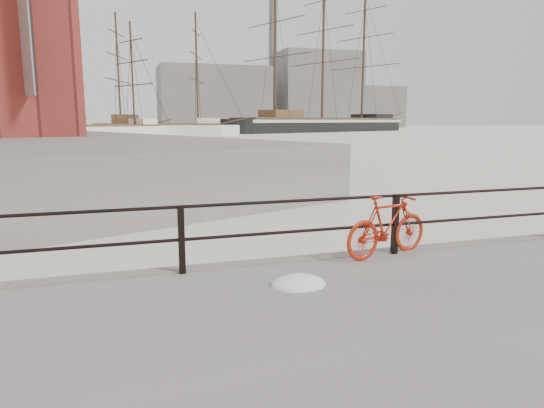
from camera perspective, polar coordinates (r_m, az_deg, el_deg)
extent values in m
imported|color=#AF210B|center=(8.07, 13.42, -2.49)|extent=(1.70, 0.66, 1.02)
ellipsoid|color=white|center=(6.59, 3.15, -8.40)|extent=(0.76, 0.60, 0.27)
cube|color=gray|center=(149.74, -6.91, 12.26)|extent=(32.00, 18.00, 18.00)
cube|color=gray|center=(164.73, 5.11, 13.11)|extent=(26.00, 20.00, 24.00)
cube|color=gray|center=(178.96, 11.40, 11.10)|extent=(20.00, 16.00, 14.00)
cylinder|color=gray|center=(165.85, 0.14, 16.60)|extent=(2.80, 2.80, 44.00)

